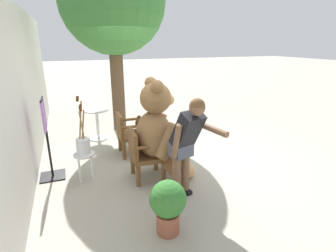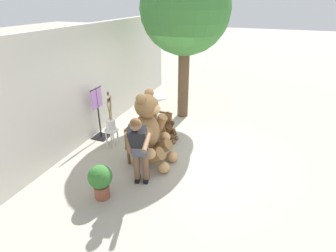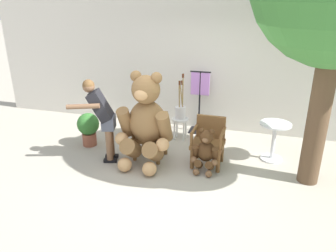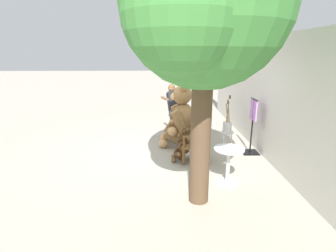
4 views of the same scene
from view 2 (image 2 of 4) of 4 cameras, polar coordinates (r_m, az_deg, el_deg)
The scene contains 13 objects.
ground_plane at distance 6.31m, azimuth 1.26°, elevation -5.94°, with size 60.00×60.00×0.00m, color #A8A091.
back_wall at distance 6.82m, azimuth -18.21°, elevation 8.22°, with size 10.00×0.16×2.80m, color beige.
wooden_chair_left at distance 5.87m, azimuth -6.33°, elevation -3.53°, with size 0.58×0.55×0.86m.
wooden_chair_right at distance 6.73m, azimuth -2.28°, elevation 0.71°, with size 0.57×0.53×0.86m.
teddy_bear_large at distance 5.59m, azimuth -4.05°, elevation -0.89°, with size 1.00×0.96×1.67m.
teddy_bear_small at distance 6.67m, azimuth -0.03°, elevation -0.31°, with size 0.46×0.44×0.78m.
person_visitor at distance 4.88m, azimuth -6.36°, elevation -4.04°, with size 0.74×0.62×1.53m.
white_stool at distance 6.58m, azimuth -12.15°, elevation -1.57°, with size 0.34×0.34×0.46m.
brush_bucket at distance 6.46m, azimuth -12.37°, elevation 0.65°, with size 0.22×0.22×0.95m.
round_side_table at distance 7.85m, azimuth -2.38°, elevation 4.44°, with size 0.56×0.56×0.72m.
patio_tree at distance 7.70m, azimuth 4.53°, elevation 23.67°, with size 2.56×2.44×4.31m.
potted_plant at distance 4.98m, azimuth -14.50°, elevation -11.23°, with size 0.44×0.44×0.68m.
clothing_display_stand at distance 6.92m, azimuth -14.92°, elevation 2.90°, with size 0.44×0.40×1.36m.
Camera 2 is at (-5.05, -1.75, 3.35)m, focal length 28.00 mm.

